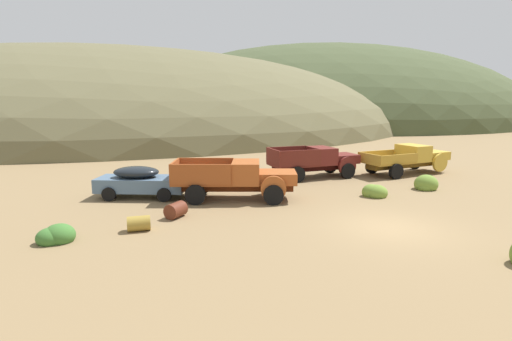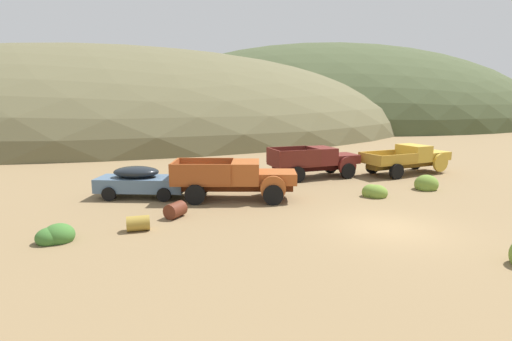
% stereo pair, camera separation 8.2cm
% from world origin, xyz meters
% --- Properties ---
extents(ground_plane, '(300.00, 300.00, 0.00)m').
position_xyz_m(ground_plane, '(0.00, 0.00, 0.00)').
color(ground_plane, olive).
extents(hill_distant, '(100.21, 79.74, 25.96)m').
position_xyz_m(hill_distant, '(-21.75, 58.45, 0.00)').
color(hill_distant, brown).
rests_on(hill_distant, ground).
extents(hill_center, '(86.46, 73.40, 31.95)m').
position_xyz_m(hill_center, '(21.47, 71.69, 0.00)').
color(hill_center, '#424C2D').
rests_on(hill_center, ground).
extents(car_chalk_blue, '(4.86, 2.63, 1.57)m').
position_xyz_m(car_chalk_blue, '(-9.81, 6.63, 0.81)').
color(car_chalk_blue, slate).
rests_on(car_chalk_blue, ground).
extents(truck_oxide_orange, '(6.23, 3.18, 1.91)m').
position_xyz_m(truck_oxide_orange, '(-4.99, 5.40, 1.02)').
color(truck_oxide_orange, '#51220D').
rests_on(truck_oxide_orange, ground).
extents(truck_oxblood, '(5.94, 3.16, 1.91)m').
position_xyz_m(truck_oxblood, '(0.55, 10.28, 1.01)').
color(truck_oxblood, black).
rests_on(truck_oxblood, ground).
extents(truck_faded_yellow, '(6.56, 3.73, 1.89)m').
position_xyz_m(truck_faded_yellow, '(6.95, 10.55, 1.01)').
color(truck_faded_yellow, brown).
rests_on(truck_faded_yellow, ground).
extents(oil_drum_by_truck, '(0.91, 0.68, 0.57)m').
position_xyz_m(oil_drum_by_truck, '(-9.49, 1.24, 0.29)').
color(oil_drum_by_truck, olive).
rests_on(oil_drum_by_truck, ground).
extents(oil_drum_tipped, '(1.01, 1.07, 0.64)m').
position_xyz_m(oil_drum_tipped, '(-8.17, 2.76, 0.32)').
color(oil_drum_tipped, '#5B2819').
rests_on(oil_drum_tipped, ground).
extents(bush_between_trucks, '(1.29, 1.16, 1.04)m').
position_xyz_m(bush_between_trucks, '(5.18, 5.90, 0.26)').
color(bush_between_trucks, olive).
rests_on(bush_between_trucks, ground).
extents(bush_back_edge, '(1.26, 1.06, 0.81)m').
position_xyz_m(bush_back_edge, '(1.70, 4.79, 0.22)').
color(bush_back_edge, olive).
rests_on(bush_back_edge, ground).
extents(bush_near_barrel, '(1.28, 1.15, 0.82)m').
position_xyz_m(bush_near_barrel, '(-12.19, 0.51, 0.21)').
color(bush_near_barrel, '#3D702D').
rests_on(bush_near_barrel, ground).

